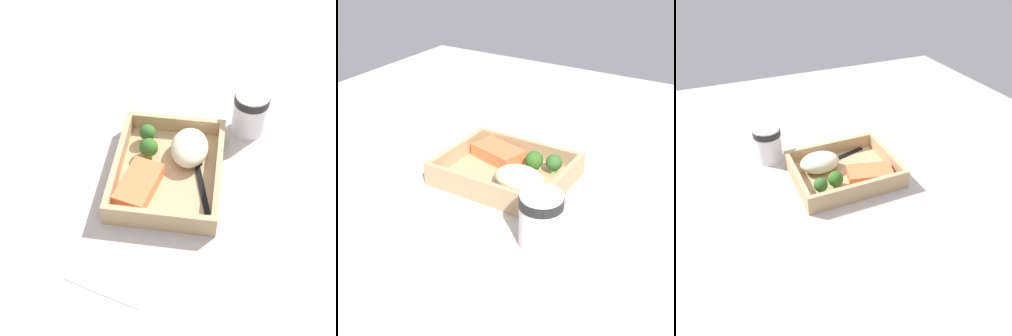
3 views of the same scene
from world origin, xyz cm
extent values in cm
cube|color=#B9AFA9|center=(0.00, 0.00, -1.00)|extent=(160.00, 160.00, 2.00)
cube|color=tan|center=(0.00, 0.00, 0.60)|extent=(26.68, 21.44, 1.20)
cube|color=tan|center=(0.00, -10.12, 3.08)|extent=(26.68, 1.20, 3.76)
cube|color=tan|center=(0.00, 10.12, 3.08)|extent=(26.68, 1.20, 3.76)
cube|color=tan|center=(-12.74, 0.00, 3.08)|extent=(1.20, 19.04, 3.76)
cube|color=tan|center=(12.74, 0.00, 3.08)|extent=(1.20, 19.04, 3.76)
cube|color=#F07643|center=(-5.11, 5.04, 2.65)|extent=(12.67, 8.98, 2.90)
ellipsoid|color=beige|center=(5.40, -3.74, 3.62)|extent=(10.64, 7.75, 4.85)
cylinder|color=#86AF61|center=(8.44, 5.57, 2.02)|extent=(1.33, 1.33, 1.64)
sphere|color=#36652A|center=(8.44, 5.57, 3.80)|extent=(3.50, 3.50, 3.50)
cylinder|color=#789F50|center=(4.24, 4.60, 1.88)|extent=(1.50, 1.50, 1.36)
sphere|color=#356622|center=(4.24, 4.60, 3.65)|extent=(3.94, 3.94, 3.94)
cube|color=black|center=(-3.28, -7.23, 1.42)|extent=(12.28, 4.17, 0.44)
cube|color=black|center=(4.37, -5.25, 1.42)|extent=(3.84, 2.98, 0.44)
cylinder|color=white|center=(16.36, -15.74, 5.02)|extent=(7.32, 7.32, 10.04)
cylinder|color=black|center=(16.36, -15.74, 8.73)|extent=(7.54, 7.54, 1.81)
cube|color=white|center=(-23.24, 6.65, 0.12)|extent=(12.04, 16.12, 0.24)
camera|label=1|loc=(-61.68, -8.53, 73.15)|focal=50.00mm
camera|label=2|loc=(44.67, -73.47, 51.09)|focal=50.00mm
camera|label=3|loc=(27.12, 64.28, 53.39)|focal=35.00mm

